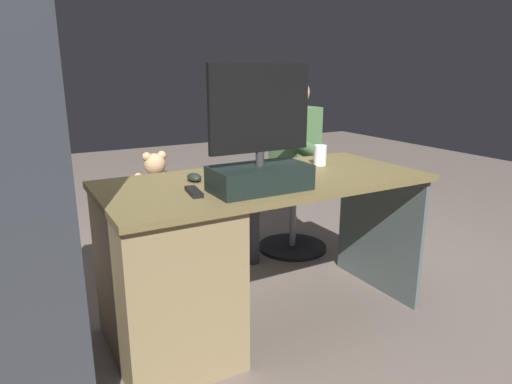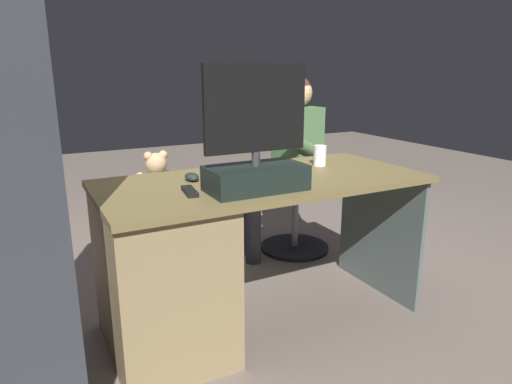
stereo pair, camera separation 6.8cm
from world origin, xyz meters
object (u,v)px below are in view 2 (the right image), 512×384
keyboard (250,172)px  office_chair_teddy (160,231)px  desk (186,261)px  monitor (256,157)px  tv_remote (190,191)px  teddy_bear (157,178)px  person (286,152)px  visitor_chair (295,213)px  computer_mouse (192,177)px  cup (320,156)px

keyboard → office_chair_teddy: keyboard is taller
desk → monitor: (-0.26, 0.17, 0.48)m
keyboard → tv_remote: size_ratio=2.80×
teddy_bear → person: (-0.86, 0.06, 0.09)m
desk → keyboard: bearing=-164.7°
visitor_chair → person: (0.08, -0.01, 0.43)m
computer_mouse → office_chair_teddy: (-0.02, -0.66, -0.48)m
desk → visitor_chair: size_ratio=3.19×
keyboard → visitor_chair: 1.02m
tv_remote → office_chair_teddy: (-0.10, -0.87, -0.47)m
monitor → person: size_ratio=0.44×
cup → teddy_bear: 0.98m
desk → person: bearing=-143.0°
keyboard → person: person is taller
computer_mouse → teddy_bear: 0.69m
desk → office_chair_teddy: bearing=-97.2°
monitor → visitor_chair: monitor is taller
person → keyboard: bearing=46.9°
computer_mouse → visitor_chair: size_ratio=0.20×
desk → teddy_bear: 0.81m
monitor → visitor_chair: size_ratio=1.08×
computer_mouse → visitor_chair: computer_mouse is taller
keyboard → person: 0.84m
desk → keyboard: keyboard is taller
monitor → person: 1.14m
keyboard → cup: cup is taller
tv_remote → office_chair_teddy: bearing=-89.1°
desk → monitor: size_ratio=2.95×
tv_remote → person: 1.25m
desk → computer_mouse: computer_mouse is taller
teddy_bear → monitor: bearing=99.8°
monitor → office_chair_teddy: 1.14m
visitor_chair → tv_remote: bearing=37.9°
teddy_bear → keyboard: bearing=112.6°
desk → person: size_ratio=1.28×
tv_remote → person: (-0.95, -0.81, -0.05)m
visitor_chair → monitor: bearing=48.9°
computer_mouse → office_chair_teddy: 0.82m
tv_remote → desk: bearing=-83.5°
monitor → person: (-0.69, -0.89, -0.18)m
cup → visitor_chair: bearing=-112.0°
keyboard → person: bearing=-133.1°
keyboard → visitor_chair: (-0.66, -0.61, -0.48)m
office_chair_teddy → visitor_chair: (-0.94, 0.06, -0.01)m
tv_remote → teddy_bear: bearing=-89.0°
monitor → cup: 0.61m
cup → tv_remote: cup is taller
cup → tv_remote: size_ratio=0.71×
keyboard → visitor_chair: bearing=-137.2°
desk → teddy_bear: bearing=-97.1°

